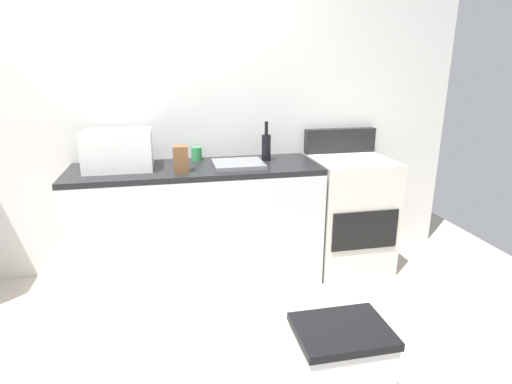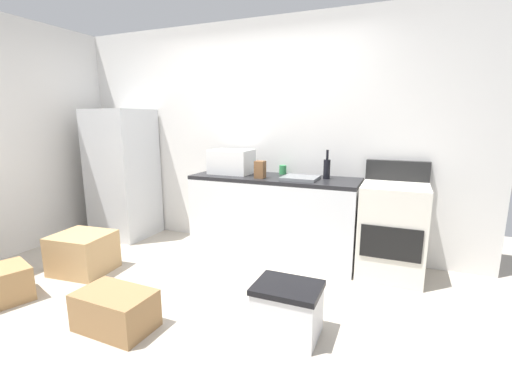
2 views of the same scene
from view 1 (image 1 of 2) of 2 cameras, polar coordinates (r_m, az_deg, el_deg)
name	(u,v)px [view 1 (image 1 of 2)]	position (r m, az deg, el deg)	size (l,w,h in m)	color
wall_back	(150,107)	(3.35, -14.21, 11.21)	(5.00, 0.10, 2.60)	silver
kitchen_counter	(198,224)	(3.20, -7.92, -4.38)	(1.80, 0.60, 0.90)	silver
stove_oven	(348,211)	(3.49, 12.47, -2.54)	(0.60, 0.61, 1.10)	silver
microwave	(118,150)	(3.09, -18.26, 5.45)	(0.46, 0.34, 0.27)	white
sink_basin	(238,164)	(3.04, -2.42, 3.82)	(0.36, 0.32, 0.03)	slate
wine_bottle	(266,146)	(3.20, 1.40, 6.23)	(0.07, 0.07, 0.30)	black
coffee_mug	(197,154)	(3.27, -8.10, 5.21)	(0.08, 0.08, 0.10)	#338C4C
knife_block	(181,159)	(2.91, -10.24, 4.46)	(0.10, 0.10, 0.18)	brown
storage_bin	(340,360)	(2.29, 11.41, -21.50)	(0.46, 0.36, 0.38)	silver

